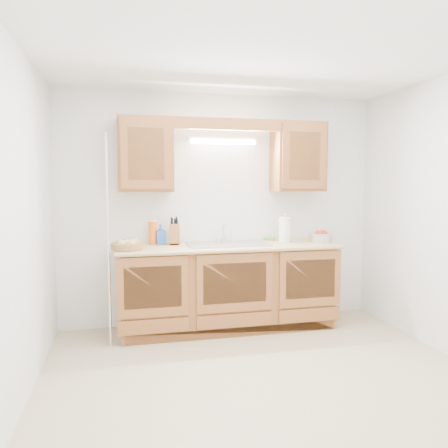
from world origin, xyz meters
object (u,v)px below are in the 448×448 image
object	(u,v)px
paper_towel	(285,230)
apple_bowl	(320,237)
knife_block	(175,234)
fruit_basket	(127,245)

from	to	relation	value
paper_towel	apple_bowl	bearing A→B (deg)	-12.49
knife_block	apple_bowl	size ratio (longest dim) A/B	0.93
fruit_basket	paper_towel	world-z (taller)	paper_towel
knife_block	apple_bowl	xyz separation A→B (m)	(1.57, -0.18, -0.05)
apple_bowl	fruit_basket	bearing A→B (deg)	-178.10
apple_bowl	knife_block	bearing A→B (deg)	173.53
knife_block	fruit_basket	bearing A→B (deg)	-148.45
knife_block	paper_towel	xyz separation A→B (m)	(1.19, -0.09, 0.02)
knife_block	paper_towel	size ratio (longest dim) A/B	0.94
knife_block	apple_bowl	bearing A→B (deg)	-1.61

